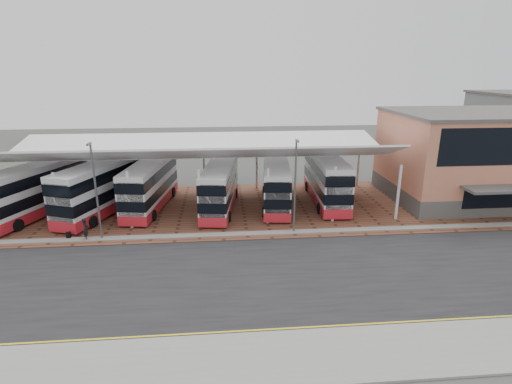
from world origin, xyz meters
TOP-DOWN VIEW (x-y plane):
  - ground at (0.00, 0.00)m, footprint 140.00×140.00m
  - road at (0.00, -1.00)m, footprint 120.00×14.00m
  - forecourt at (2.00, 13.00)m, footprint 72.00×16.00m
  - sidewalk at (0.00, -9.00)m, footprint 120.00×4.00m
  - north_kerb at (0.00, 6.20)m, footprint 120.00×0.80m
  - yellow_line_near at (0.00, -7.00)m, footprint 120.00×0.12m
  - yellow_line_far at (0.00, -6.70)m, footprint 120.00×0.12m
  - canopy at (-6.00, 13.94)m, footprint 37.00×11.63m
  - terminal at (23.00, 13.92)m, footprint 18.40×14.40m
  - lamp_west at (-14.00, 6.27)m, footprint 0.16×0.90m
  - lamp_east at (2.00, 6.27)m, footprint 0.16×0.90m
  - bus_0 at (-21.51, 12.57)m, footprint 6.75×11.90m
  - bus_1 at (-15.37, 12.86)m, footprint 6.81×12.17m
  - bus_2 at (-11.12, 13.76)m, footprint 4.14×11.49m
  - bus_3 at (-4.23, 12.75)m, footprint 3.94×11.13m
  - bus_4 at (1.39, 13.33)m, footprint 3.62×10.93m
  - bus_5 at (6.74, 14.10)m, footprint 3.37×11.81m
  - pedestrian at (-15.17, 6.23)m, footprint 0.65×0.79m
  - suitcase at (-16.72, 6.55)m, footprint 0.33×0.24m

SIDE VIEW (x-z plane):
  - ground at x=0.00m, z-range 0.00..0.00m
  - road at x=0.00m, z-range 0.00..0.02m
  - yellow_line_near at x=0.00m, z-range 0.02..0.03m
  - yellow_line_far at x=0.00m, z-range 0.02..0.03m
  - forecourt at x=2.00m, z-range 0.00..0.06m
  - sidewalk at x=0.00m, z-range 0.00..0.14m
  - north_kerb at x=0.00m, z-range 0.00..0.14m
  - suitcase at x=-16.72m, z-range 0.06..0.63m
  - pedestrian at x=-15.17m, z-range 0.06..1.90m
  - bus_4 at x=1.39m, z-range 0.05..4.46m
  - bus_3 at x=-4.23m, z-range 0.05..4.54m
  - bus_2 at x=-11.12m, z-range 0.05..4.68m
  - bus_5 at x=6.74m, z-range 0.04..4.86m
  - bus_0 at x=-21.51m, z-range 0.04..4.87m
  - bus_1 at x=-15.37m, z-range 0.04..4.98m
  - lamp_west at x=-14.00m, z-range 0.32..8.40m
  - lamp_east at x=2.00m, z-range 0.32..8.40m
  - terminal at x=23.00m, z-range 0.03..9.28m
  - canopy at x=-6.00m, z-range 2.26..9.33m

